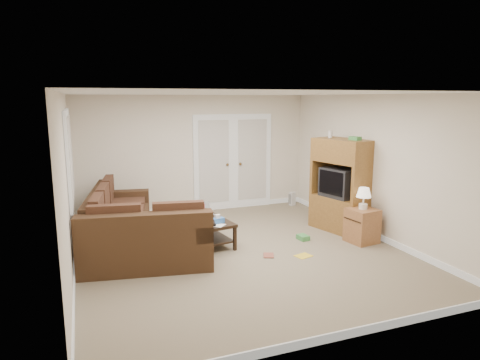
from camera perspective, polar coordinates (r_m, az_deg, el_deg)
name	(u,v)px	position (r m, az deg, el deg)	size (l,w,h in m)	color
floor	(240,252)	(6.96, 0.04, -9.58)	(5.50, 5.50, 0.00)	gray
ceiling	(240,93)	(6.52, 0.04, 11.47)	(5.00, 5.50, 0.02)	white
wall_left	(67,187)	(6.22, -22.06, -0.87)	(0.02, 5.50, 2.50)	silver
wall_right	(374,167)	(7.85, 17.40, 1.71)	(0.02, 5.50, 2.50)	silver
wall_back	(195,154)	(9.22, -5.98, 3.44)	(5.00, 0.02, 2.50)	silver
wall_front	(341,223)	(4.23, 13.30, -5.61)	(5.00, 0.02, 2.50)	silver
baseboards	(240,249)	(6.94, 0.04, -9.19)	(5.00, 5.50, 0.10)	silver
french_doors	(233,162)	(9.47, -0.91, 2.37)	(1.80, 0.05, 2.13)	silver
window_left	(70,156)	(7.16, -21.77, 3.03)	(0.05, 1.92, 1.42)	silver
sectional_sofa	(130,230)	(7.12, -14.41, -6.52)	(2.03, 3.12, 0.88)	#402918
coffee_table	(209,230)	(7.29, -4.21, -6.67)	(0.70, 1.13, 0.72)	black
tv_armoire	(341,185)	(8.10, 13.34, -0.61)	(0.84, 1.18, 1.83)	brown
side_cabinet	(362,223)	(7.61, 15.98, -5.49)	(0.51, 0.51, 0.95)	#9B6339
space_heater	(292,199)	(9.93, 6.99, -2.49)	(0.12, 0.10, 0.31)	silver
floor_magazine	(303,256)	(6.86, 8.46, -9.97)	(0.25, 0.20, 0.01)	yellow
floor_greenbox	(303,237)	(7.60, 8.39, -7.58)	(0.16, 0.21, 0.08)	#429145
floor_book	(263,255)	(6.81, 3.15, -10.00)	(0.16, 0.22, 0.02)	brown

